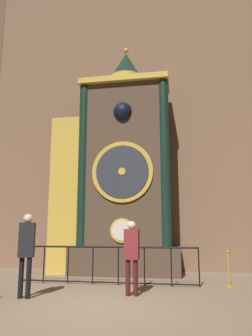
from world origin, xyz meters
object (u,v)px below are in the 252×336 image
object	(u,v)px
clock_tower	(116,173)
visitor_far	(132,250)
visitor_near	(26,247)
stanchion_post	(229,275)

from	to	relation	value
clock_tower	visitor_far	world-z (taller)	clock_tower
clock_tower	visitor_near	size ratio (longest dim) A/B	4.53
clock_tower	visitor_near	distance (m)	5.00
visitor_near	stanchion_post	size ratio (longest dim) A/B	1.94
clock_tower	visitor_far	bearing A→B (deg)	-72.52
visitor_near	visitor_far	size ratio (longest dim) A/B	1.09
clock_tower	visitor_far	xyz separation A→B (m)	(1.12, -3.56, -2.46)
visitor_far	stanchion_post	xyz separation A→B (m)	(2.36, 1.60, -0.71)
clock_tower	stanchion_post	xyz separation A→B (m)	(3.48, -1.96, -3.17)
stanchion_post	visitor_far	bearing A→B (deg)	-145.79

